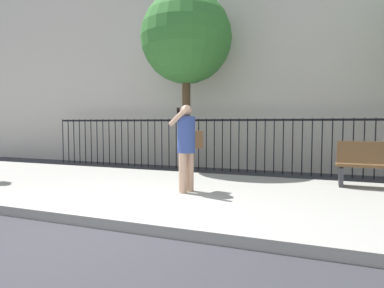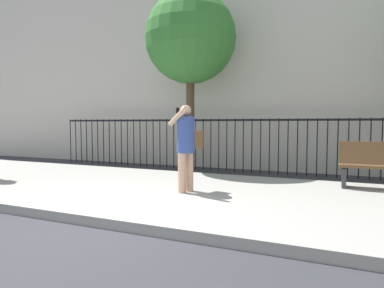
# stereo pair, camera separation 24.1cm
# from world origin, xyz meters

# --- Properties ---
(ground_plane) EXTENTS (60.00, 60.00, 0.00)m
(ground_plane) POSITION_xyz_m (0.00, 0.00, 0.00)
(ground_plane) COLOR #333338
(sidewalk) EXTENTS (28.00, 4.40, 0.15)m
(sidewalk) POSITION_xyz_m (0.00, 2.20, 0.07)
(sidewalk) COLOR #9E9B93
(sidewalk) RESTS_ON ground
(iron_fence) EXTENTS (12.03, 0.04, 1.60)m
(iron_fence) POSITION_xyz_m (0.00, 5.90, 1.02)
(iron_fence) COLOR black
(iron_fence) RESTS_ON ground
(pedestrian_on_phone) EXTENTS (0.53, 0.72, 1.64)m
(pedestrian_on_phone) POSITION_xyz_m (0.53, 2.06, 1.10)
(pedestrian_on_phone) COLOR tan
(pedestrian_on_phone) RESTS_ON sidewalk
(street_bench) EXTENTS (1.60, 0.45, 0.95)m
(street_bench) POSITION_xyz_m (4.00, 3.67, 0.65)
(street_bench) COLOR brown
(street_bench) RESTS_ON sidewalk
(street_tree_mid) EXTENTS (2.61, 2.61, 5.21)m
(street_tree_mid) POSITION_xyz_m (-0.76, 5.19, 3.88)
(street_tree_mid) COLOR #4C3823
(street_tree_mid) RESTS_ON ground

